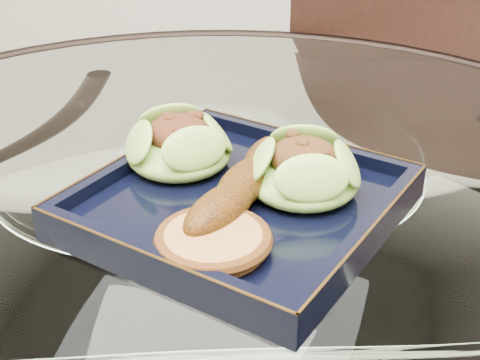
% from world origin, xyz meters
% --- Properties ---
extents(dining_table, '(1.13, 1.13, 0.77)m').
position_xyz_m(dining_table, '(-0.00, -0.00, 0.60)').
color(dining_table, white).
rests_on(dining_table, ground).
extents(dining_chair, '(0.54, 0.54, 1.01)m').
position_xyz_m(dining_chair, '(0.17, 0.52, 0.57)').
color(dining_chair, black).
rests_on(dining_chair, ground).
extents(navy_plate, '(0.33, 0.33, 0.02)m').
position_xyz_m(navy_plate, '(0.05, -0.04, 0.77)').
color(navy_plate, black).
rests_on(navy_plate, dining_table).
extents(lettuce_wrap_left, '(0.13, 0.13, 0.04)m').
position_xyz_m(lettuce_wrap_left, '(-0.03, 0.00, 0.80)').
color(lettuce_wrap_left, '#72A931').
rests_on(lettuce_wrap_left, navy_plate).
extents(lettuce_wrap_right, '(0.12, 0.12, 0.04)m').
position_xyz_m(lettuce_wrap_right, '(0.10, -0.01, 0.80)').
color(lettuce_wrap_right, '#5A9A2C').
rests_on(lettuce_wrap_right, navy_plate).
extents(roasted_plantain, '(0.06, 0.19, 0.04)m').
position_xyz_m(roasted_plantain, '(0.05, -0.05, 0.80)').
color(roasted_plantain, '#60330A').
rests_on(roasted_plantain, navy_plate).
extents(crumb_patty, '(0.11, 0.11, 0.02)m').
position_xyz_m(crumb_patty, '(0.05, -0.13, 0.79)').
color(crumb_patty, '#B47A3C').
rests_on(crumb_patty, navy_plate).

